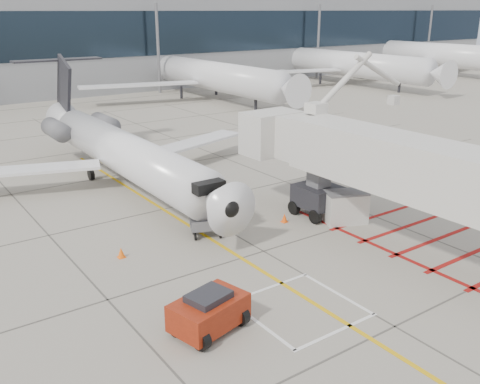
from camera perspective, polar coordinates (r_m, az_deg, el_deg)
ground_plane at (r=23.55m, az=8.56°, el=-9.66°), size 260.00×260.00×0.00m
regional_jet at (r=33.40m, az=-10.93°, el=5.82°), size 23.36×29.32×7.62m
jet_bridge at (r=26.22m, az=17.46°, el=1.46°), size 9.07×18.68×7.42m
pushback_tug at (r=19.92m, az=-3.34°, el=-12.51°), size 3.07×2.32×1.60m
baggage_cart at (r=27.76m, az=-3.58°, el=-3.72°), size 1.92×1.59×1.04m
ground_power_unit at (r=29.93m, az=11.20°, el=-1.58°), size 2.57×2.08×1.77m
cone_nose at (r=26.11m, az=-12.56°, el=-6.32°), size 0.36×0.36×0.51m
cone_side at (r=29.69m, az=4.76°, el=-2.77°), size 0.35×0.35×0.49m
terminal_building at (r=88.31m, az=-19.68°, el=15.14°), size 180.00×28.00×14.00m
terminal_glass_band at (r=74.89m, az=-16.61°, el=15.72°), size 180.00×0.10×6.00m
bg_aircraft_c at (r=71.50m, az=-3.70°, el=14.27°), size 32.79×36.44×10.93m
bg_aircraft_d at (r=87.29m, az=10.99°, el=14.93°), size 33.86×37.63×11.29m
bg_aircraft_e at (r=104.97m, az=20.13°, el=15.06°), size 36.95×41.06×12.32m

